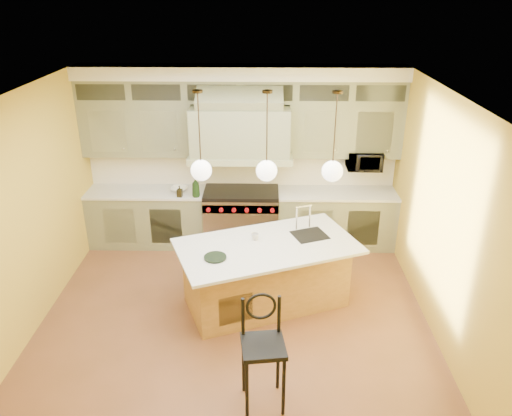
{
  "coord_description": "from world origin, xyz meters",
  "views": [
    {
      "loc": [
        0.38,
        -5.28,
        4.01
      ],
      "look_at": [
        0.27,
        0.7,
        1.31
      ],
      "focal_mm": 35.0,
      "sensor_mm": 36.0,
      "label": 1
    }
  ],
  "objects_px": {
    "microwave": "(364,160)",
    "counter_stool": "(263,346)",
    "kitchen_island": "(266,272)",
    "range": "(242,217)"
  },
  "relations": [
    {
      "from": "range",
      "to": "kitchen_island",
      "type": "distance_m",
      "value": 1.74
    },
    {
      "from": "range",
      "to": "kitchen_island",
      "type": "bearing_deg",
      "value": -76.53
    },
    {
      "from": "range",
      "to": "microwave",
      "type": "xyz_separation_m",
      "value": [
        1.95,
        0.11,
        0.96
      ]
    },
    {
      "from": "kitchen_island",
      "to": "microwave",
      "type": "height_order",
      "value": "microwave"
    },
    {
      "from": "range",
      "to": "counter_stool",
      "type": "distance_m",
      "value": 3.49
    },
    {
      "from": "microwave",
      "to": "counter_stool",
      "type": "bearing_deg",
      "value": -113.88
    },
    {
      "from": "microwave",
      "to": "kitchen_island",
      "type": "bearing_deg",
      "value": -130.63
    },
    {
      "from": "counter_stool",
      "to": "range",
      "type": "bearing_deg",
      "value": 88.54
    },
    {
      "from": "range",
      "to": "microwave",
      "type": "relative_size",
      "value": 2.21
    },
    {
      "from": "range",
      "to": "microwave",
      "type": "bearing_deg",
      "value": 3.12
    }
  ]
}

